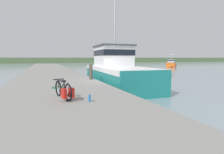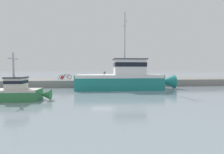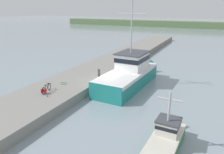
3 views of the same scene
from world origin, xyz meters
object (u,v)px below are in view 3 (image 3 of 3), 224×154
water_bottle_by_bike (47,95)px  water_bottle_on_curb (53,87)px  mooring_post (99,74)px  boat_orange_near (166,138)px  bicycle_touring (45,89)px  fishing_boat_main (130,73)px

water_bottle_by_bike → water_bottle_on_curb: water_bottle_by_bike is taller
mooring_post → water_bottle_on_curb: mooring_post is taller
boat_orange_near → bicycle_touring: bearing=171.3°
boat_orange_near → bicycle_touring: 11.66m
fishing_boat_main → bicycle_touring: size_ratio=7.08×
boat_orange_near → water_bottle_by_bike: bearing=174.3°
water_bottle_on_curb → bicycle_touring: bearing=-84.5°
bicycle_touring → water_bottle_on_curb: size_ratio=6.91×
fishing_boat_main → bicycle_touring: (-5.24, -7.62, -0.16)m
bicycle_touring → boat_orange_near: bearing=-25.1°
boat_orange_near → water_bottle_on_curb: size_ratio=22.68×
fishing_boat_main → water_bottle_by_bike: (-4.45, -8.34, -0.36)m
mooring_post → water_bottle_on_curb: size_ratio=4.64×
boat_orange_near → water_bottle_on_curb: boat_orange_near is taller
mooring_post → bicycle_touring: bearing=-113.9°
boat_orange_near → water_bottle_by_bike: boat_orange_near is taller
bicycle_touring → mooring_post: 6.11m
bicycle_touring → mooring_post: mooring_post is taller
mooring_post → water_bottle_on_curb: (-2.59, -4.37, -0.44)m
bicycle_touring → water_bottle_on_curb: bearing=81.4°
mooring_post → water_bottle_on_curb: bearing=-120.6°
bicycle_touring → water_bottle_by_bike: bicycle_touring is taller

